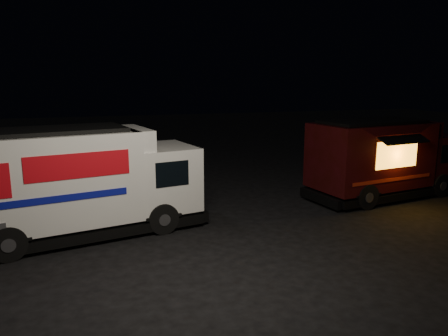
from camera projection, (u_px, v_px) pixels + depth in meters
ground at (199, 234)px, 12.13m from camera, size 80.00×80.00×0.00m
white_truck at (84, 182)px, 11.85m from camera, size 6.90×3.52×2.98m
red_truck at (386, 158)px, 15.79m from camera, size 6.32×3.13×2.82m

